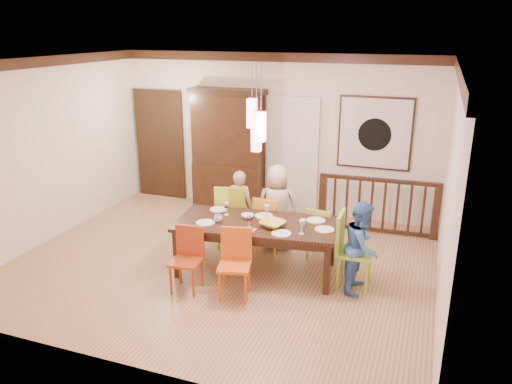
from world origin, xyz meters
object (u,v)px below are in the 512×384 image
(chair_far_left, at_px, (232,210))
(person_end_right, at_px, (362,247))
(dining_table, at_px, (256,228))
(person_far_left, at_px, (240,207))
(person_far_mid, at_px, (277,207))
(china_hutch, at_px, (228,149))
(chair_end_right, at_px, (356,246))
(balustrade, at_px, (378,205))

(chair_far_left, distance_m, person_end_right, 2.26)
(dining_table, bearing_deg, person_far_left, 117.01)
(person_far_mid, bearing_deg, china_hutch, -60.55)
(chair_end_right, height_order, person_far_mid, person_far_mid)
(balustrade, relative_size, person_end_right, 1.62)
(dining_table, distance_m, balustrade, 2.48)
(balustrade, relative_size, person_far_mid, 1.47)
(chair_far_left, height_order, china_hutch, china_hutch)
(chair_far_left, height_order, person_end_right, person_end_right)
(person_far_left, bearing_deg, chair_end_right, 153.94)
(balustrade, xyz_separation_m, person_far_mid, (-1.41, -1.13, 0.18))
(chair_end_right, height_order, person_far_left, person_far_left)
(chair_far_left, distance_m, person_far_mid, 0.72)
(person_far_mid, bearing_deg, chair_end_right, 132.90)
(chair_far_left, distance_m, person_far_left, 0.18)
(person_far_left, bearing_deg, dining_table, 121.33)
(chair_end_right, bearing_deg, person_end_right, -124.01)
(chair_far_left, height_order, balustrade, chair_far_left)
(person_far_left, bearing_deg, person_end_right, 153.46)
(person_far_left, distance_m, person_far_mid, 0.63)
(chair_end_right, relative_size, person_end_right, 0.84)
(chair_end_right, relative_size, china_hutch, 0.45)
(china_hutch, xyz_separation_m, balustrade, (2.85, -0.35, -0.64))
(balustrade, xyz_separation_m, person_far_left, (-2.03, -1.14, 0.10))
(balustrade, distance_m, person_far_mid, 1.81)
(dining_table, relative_size, person_end_right, 1.90)
(chair_far_left, bearing_deg, china_hutch, -79.94)
(person_far_left, bearing_deg, balustrade, -153.66)
(chair_end_right, xyz_separation_m, balustrade, (0.05, 1.98, -0.09))
(chair_far_left, height_order, chair_end_right, chair_far_left)
(balustrade, bearing_deg, person_far_mid, -143.69)
(china_hutch, bearing_deg, chair_end_right, -39.82)
(chair_end_right, bearing_deg, person_far_mid, 57.01)
(person_far_mid, relative_size, person_end_right, 1.11)
(person_end_right, bearing_deg, person_far_left, 70.97)
(person_far_mid, xyz_separation_m, person_end_right, (1.44, -0.91, -0.06))
(chair_far_left, xyz_separation_m, person_far_mid, (0.69, 0.17, 0.08))
(china_hutch, relative_size, person_far_mid, 1.68)
(chair_far_left, distance_m, chair_end_right, 2.15)
(balustrade, height_order, person_far_left, person_far_left)
(chair_end_right, height_order, person_end_right, person_end_right)
(china_hutch, xyz_separation_m, person_far_mid, (1.44, -1.48, -0.46))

